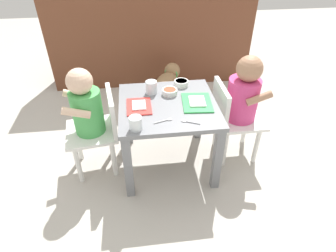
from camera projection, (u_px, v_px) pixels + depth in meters
name	position (u px, v px, depth m)	size (l,w,h in m)	color
ground_plane	(168.00, 161.00, 1.81)	(7.00, 7.00, 0.00)	#B2ADA3
kitchen_cabinet_back	(151.00, 32.00, 2.52)	(1.75, 0.36, 0.87)	brown
dining_table	(168.00, 116.00, 1.60)	(0.54, 0.53, 0.43)	slate
seated_child_left	(89.00, 111.00, 1.54)	(0.31, 0.31, 0.66)	white
seated_child_right	(241.00, 98.00, 1.63)	(0.28, 0.28, 0.67)	white
dog	(167.00, 82.00, 2.28)	(0.28, 0.42, 0.29)	olive
food_tray_left	(139.00, 106.00, 1.52)	(0.13, 0.17, 0.02)	red
food_tray_right	(197.00, 102.00, 1.56)	(0.18, 0.22, 0.02)	green
water_cup_left	(151.00, 88.00, 1.63)	(0.07, 0.07, 0.07)	white
water_cup_right	(136.00, 124.00, 1.35)	(0.06, 0.06, 0.07)	white
veggie_bowl_far	(170.00, 92.00, 1.63)	(0.09, 0.09, 0.03)	white
veggie_bowl_near	(181.00, 83.00, 1.71)	(0.09, 0.09, 0.03)	white
spoon_by_left_tray	(165.00, 120.00, 1.42)	(0.10, 0.04, 0.01)	silver
spoon_by_right_tray	(188.00, 122.00, 1.41)	(0.10, 0.05, 0.01)	silver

